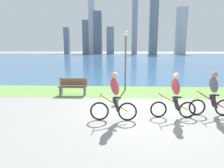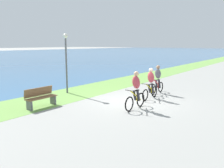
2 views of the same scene
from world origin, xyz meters
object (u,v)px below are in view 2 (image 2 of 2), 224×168
(cyclist_trailing, at_px, (151,83))
(cyclist_distant_rear, at_px, (158,79))
(lamppost_tall, at_px, (66,54))
(bench_near_path, at_px, (41,97))
(cyclist_lead, at_px, (136,90))

(cyclist_trailing, bearing_deg, cyclist_distant_rear, 11.81)
(lamppost_tall, bearing_deg, bench_near_path, -154.45)
(cyclist_trailing, height_order, lamppost_tall, lamppost_tall)
(cyclist_trailing, bearing_deg, bench_near_path, 143.81)
(cyclist_lead, bearing_deg, bench_near_path, 122.66)
(cyclist_trailing, bearing_deg, lamppost_tall, 109.61)
(cyclist_lead, distance_m, bench_near_path, 4.39)
(cyclist_distant_rear, xyz_separation_m, lamppost_tall, (-3.12, 4.35, 1.48))
(cyclist_lead, relative_size, cyclist_distant_rear, 1.02)
(cyclist_lead, xyz_separation_m, bench_near_path, (-2.36, 3.68, -0.39))
(cyclist_distant_rear, bearing_deg, bench_near_path, 153.36)
(cyclist_lead, distance_m, lamppost_tall, 5.28)
(bench_near_path, xyz_separation_m, lamppost_tall, (2.85, 1.36, 1.86))
(cyclist_trailing, height_order, cyclist_distant_rear, cyclist_distant_rear)
(cyclist_lead, bearing_deg, cyclist_trailing, 10.21)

